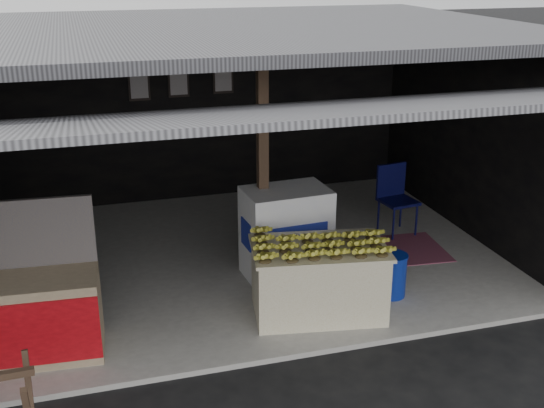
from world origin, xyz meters
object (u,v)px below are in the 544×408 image
object	(u,v)px
white_crate	(286,233)
neighbor_stall	(21,314)
water_barrel	(392,276)
banana_table	(318,280)
plastic_chair	(395,193)

from	to	relation	value
white_crate	neighbor_stall	size ratio (longest dim) A/B	0.72
neighbor_stall	water_barrel	size ratio (longest dim) A/B	3.17
banana_table	plastic_chair	size ratio (longest dim) A/B	1.62
banana_table	plastic_chair	distance (m)	2.67
water_barrel	plastic_chair	world-z (taller)	plastic_chair
neighbor_stall	water_barrel	world-z (taller)	neighbor_stall
neighbor_stall	plastic_chair	size ratio (longest dim) A/B	1.58
white_crate	water_barrel	size ratio (longest dim) A/B	2.29
plastic_chair	banana_table	bearing A→B (deg)	-141.66
banana_table	neighbor_stall	distance (m)	3.06
banana_table	white_crate	size ratio (longest dim) A/B	1.41
white_crate	neighbor_stall	xyz separation A→B (m)	(-3.01, -1.01, -0.09)
banana_table	neighbor_stall	world-z (taller)	neighbor_stall
white_crate	neighbor_stall	world-z (taller)	neighbor_stall
banana_table	water_barrel	distance (m)	0.98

